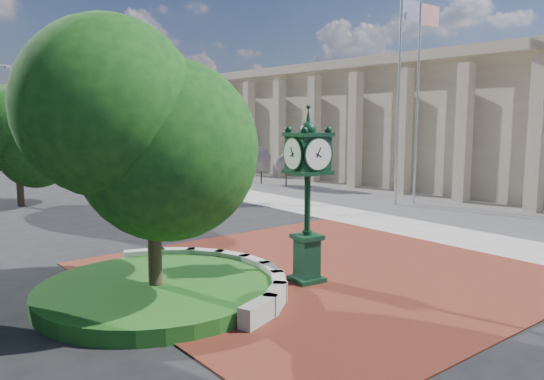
{
  "coord_description": "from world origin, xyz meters",
  "views": [
    {
      "loc": [
        -10.91,
        -12.28,
        4.69
      ],
      "look_at": [
        0.06,
        1.5,
        2.27
      ],
      "focal_mm": 35.0,
      "sensor_mm": 36.0,
      "label": 1
    }
  ],
  "objects_px": {
    "parked_car": "(37,163)",
    "flagpole_a": "(417,100)",
    "flagpole_b": "(399,98)",
    "street_lamp_near": "(83,107)",
    "post_clock": "(308,188)"
  },
  "relations": [
    {
      "from": "parked_car",
      "to": "flagpole_a",
      "type": "distance_m",
      "value": 34.03
    },
    {
      "from": "flagpole_a",
      "to": "flagpole_b",
      "type": "relative_size",
      "value": 0.98
    },
    {
      "from": "flagpole_a",
      "to": "street_lamp_near",
      "type": "height_order",
      "value": "flagpole_a"
    },
    {
      "from": "parked_car",
      "to": "flagpole_a",
      "type": "relative_size",
      "value": 0.37
    },
    {
      "from": "parked_car",
      "to": "street_lamp_near",
      "type": "bearing_deg",
      "value": -101.44
    },
    {
      "from": "parked_car",
      "to": "street_lamp_near",
      "type": "xyz_separation_m",
      "value": [
        0.27,
        -11.52,
        4.75
      ]
    },
    {
      "from": "parked_car",
      "to": "flagpole_a",
      "type": "height_order",
      "value": "flagpole_a"
    },
    {
      "from": "flagpole_b",
      "to": "street_lamp_near",
      "type": "distance_m",
      "value": 22.07
    },
    {
      "from": "post_clock",
      "to": "flagpole_b",
      "type": "height_order",
      "value": "flagpole_b"
    },
    {
      "from": "post_clock",
      "to": "street_lamp_near",
      "type": "distance_m",
      "value": 27.16
    },
    {
      "from": "flagpole_b",
      "to": "street_lamp_near",
      "type": "bearing_deg",
      "value": 116.08
    },
    {
      "from": "post_clock",
      "to": "flagpole_a",
      "type": "xyz_separation_m",
      "value": [
        13.73,
        6.51,
        2.87
      ]
    },
    {
      "from": "flagpole_b",
      "to": "street_lamp_near",
      "type": "height_order",
      "value": "flagpole_b"
    },
    {
      "from": "parked_car",
      "to": "flagpole_a",
      "type": "bearing_deg",
      "value": -83.9
    },
    {
      "from": "post_clock",
      "to": "flagpole_a",
      "type": "relative_size",
      "value": 0.45
    }
  ]
}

